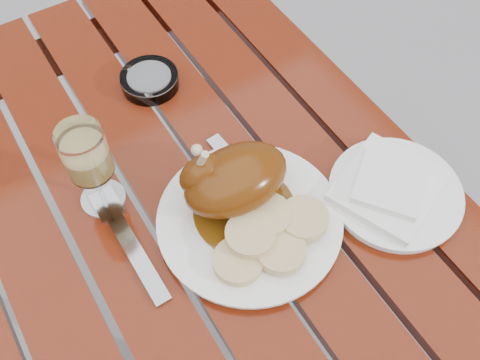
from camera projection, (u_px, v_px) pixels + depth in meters
name	position (u px, v px, depth m)	size (l,w,h in m)	color
ground	(212.00, 354.00, 1.46)	(60.00, 60.00, 0.00)	slate
table	(204.00, 305.00, 1.15)	(0.80, 1.20, 0.75)	maroon
dinner_plate	(250.00, 221.00, 0.82)	(0.29, 0.29, 0.02)	white
roast_duck	(232.00, 180.00, 0.80)	(0.17, 0.17, 0.12)	#5B320A
bread_dumplings	(268.00, 236.00, 0.78)	(0.19, 0.13, 0.03)	#D1BA7F
wine_glass	(92.00, 169.00, 0.78)	(0.07, 0.07, 0.17)	tan
side_plate	(395.00, 193.00, 0.85)	(0.21, 0.21, 0.02)	white
napkin	(388.00, 186.00, 0.84)	(0.15, 0.14, 0.01)	white
ashtray	(150.00, 80.00, 0.98)	(0.11, 0.11, 0.03)	#B2B7BC
fork	(133.00, 248.00, 0.80)	(0.02, 0.20, 0.01)	gray
knife	(256.00, 186.00, 0.86)	(0.02, 0.19, 0.01)	gray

